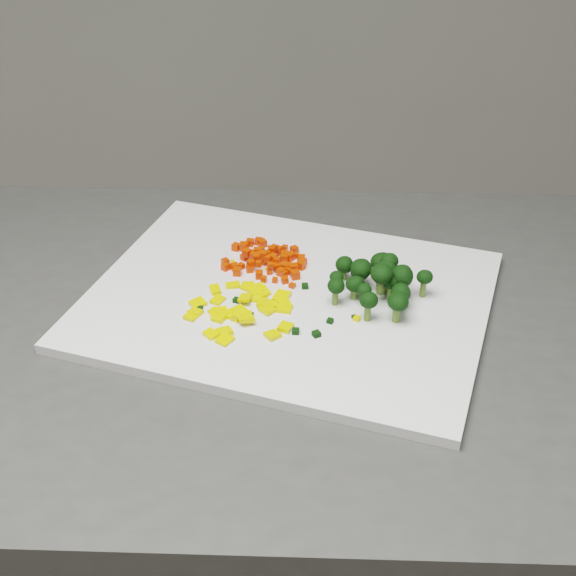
{
  "coord_description": "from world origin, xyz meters",
  "views": [
    {
      "loc": [
        -0.17,
        -0.12,
        1.42
      ],
      "look_at": [
        -0.08,
        0.62,
        0.92
      ],
      "focal_mm": 50.0,
      "sensor_mm": 36.0,
      "label": 1
    }
  ],
  "objects": [
    {
      "name": "carrot_cube_4",
      "position": [
        -0.1,
        0.74,
        0.92
      ],
      "size": [
        0.01,
        0.01,
        0.01
      ],
      "primitive_type": "cube",
      "rotation": [
        0.0,
        0.0,
        2.78
      ],
      "color": "#EE2702",
      "rests_on": "carrot_pile"
    },
    {
      "name": "carrot_cube_20",
      "position": [
        -0.05,
        0.7,
        0.92
      ],
      "size": [
        0.01,
        0.01,
        0.01
      ],
      "primitive_type": "cube",
      "rotation": [
        0.0,
        0.0,
        2.97
      ],
      "color": "#EE2702",
      "rests_on": "carrot_pile"
    },
    {
      "name": "pepper_chunk_36",
      "position": [
        -0.11,
        0.63,
        0.91
      ],
      "size": [
        0.02,
        0.02,
        0.01
      ],
      "primitive_type": "cube",
      "rotation": [
        0.11,
        -0.09,
        0.81
      ],
      "color": "yellow",
      "rests_on": "pepper_pile"
    },
    {
      "name": "carrot_cube_17",
      "position": [
        -0.1,
        0.69,
        0.92
      ],
      "size": [
        0.01,
        0.01,
        0.01
      ],
      "primitive_type": "cube",
      "rotation": [
        0.0,
        0.0,
        2.94
      ],
      "color": "#EE2702",
      "rests_on": "carrot_pile"
    },
    {
      "name": "broccoli_floret_3",
      "position": [
        0.0,
        0.63,
        0.93
      ],
      "size": [
        0.03,
        0.03,
        0.03
      ],
      "primitive_type": null,
      "color": "black",
      "rests_on": "broccoli_pile"
    },
    {
      "name": "carrot_cube_57",
      "position": [
        -0.11,
        0.68,
        0.92
      ],
      "size": [
        0.01,
        0.01,
        0.01
      ],
      "primitive_type": "cube",
      "rotation": [
        0.0,
        0.0,
        1.33
      ],
      "color": "#EE2702",
      "rests_on": "carrot_pile"
    },
    {
      "name": "carrot_cube_11",
      "position": [
        -0.1,
        0.67,
        0.91
      ],
      "size": [
        0.01,
        0.01,
        0.01
      ],
      "primitive_type": "cube",
      "rotation": [
        0.0,
        0.0,
        1.66
      ],
      "color": "#EE2702",
      "rests_on": "carrot_pile"
    },
    {
      "name": "stray_bit_6",
      "position": [
        -0.08,
        0.55,
        0.91
      ],
      "size": [
        0.01,
        0.01,
        0.01
      ],
      "primitive_type": "cube",
      "rotation": [
        0.0,
        0.0,
        2.93
      ],
      "color": "black",
      "rests_on": "cutting_board"
    },
    {
      "name": "pepper_chunk_13",
      "position": [
        -0.15,
        0.56,
        0.91
      ],
      "size": [
        0.02,
        0.02,
        0.01
      ],
      "primitive_type": "cube",
      "rotation": [
        -0.11,
        0.04,
        0.31
      ],
      "color": "yellow",
      "rests_on": "pepper_pile"
    },
    {
      "name": "carrot_cube_50",
      "position": [
        -0.08,
        0.66,
        0.92
      ],
      "size": [
        0.01,
        0.01,
        0.01
      ],
      "primitive_type": "cube",
      "rotation": [
        0.0,
        0.0,
        2.22
      ],
      "color": "#EE2702",
      "rests_on": "carrot_pile"
    },
    {
      "name": "carrot_cube_2",
      "position": [
        -0.11,
        0.66,
        0.92
      ],
      "size": [
        0.01,
        0.01,
        0.01
      ],
      "primitive_type": "cube",
      "rotation": [
        0.0,
        0.0,
        1.49
      ],
      "color": "#EE2702",
      "rests_on": "carrot_pile"
    },
    {
      "name": "carrot_cube_7",
      "position": [
        -0.06,
        0.72,
        0.92
      ],
      "size": [
        0.01,
        0.01,
        0.01
      ],
      "primitive_type": "cube",
      "rotation": [
        0.0,
        0.0,
        0.38
      ],
      "color": "#EE2702",
      "rests_on": "carrot_pile"
    },
    {
      "name": "carrot_cube_30",
      "position": [
        -0.08,
        0.67,
        0.91
      ],
      "size": [
        0.01,
        0.01,
        0.01
      ],
      "primitive_type": "cube",
      "rotation": [
        0.0,
        0.0,
        2.19
      ],
      "color": "#EE2702",
      "rests_on": "carrot_pile"
    },
    {
      "name": "carrot_cube_46",
      "position": [
        -0.08,
        0.67,
        0.92
      ],
      "size": [
        0.01,
        0.01,
        0.01
      ],
      "primitive_type": "cube",
      "rotation": [
        0.0,
        0.0,
        2.44
      ],
      "color": "#EE2702",
      "rests_on": "carrot_pile"
    },
    {
      "name": "carrot_cube_49",
      "position": [
        -0.11,
        0.71,
        0.91
      ],
      "size": [
        0.01,
        0.01,
        0.01
      ],
      "primitive_type": "cube",
      "rotation": [
        0.0,
        0.0,
        1.94
      ],
      "color": "#EE2702",
      "rests_on": "carrot_pile"
    },
    {
      "name": "carrot_cube_64",
      "position": [
        -0.08,
        0.68,
        0.92
      ],
      "size": [
        0.01,
        0.01,
        0.01
      ],
      "primitive_type": "cube",
      "rotation": [
        0.0,
        0.0,
        1.06
      ],
      "color": "#EE2702",
      "rests_on": "carrot_pile"
    },
    {
      "name": "pepper_chunk_0",
      "position": [
        -0.18,
        0.62,
        0.91
      ],
      "size": [
        0.02,
        0.02,
        0.01
      ],
      "primitive_type": "cube",
      "rotation": [
        -0.05,
        -0.13,
        2.1
      ],
      "color": "yellow",
      "rests_on": "pepper_pile"
    },
    {
      "name": "stray_bit_9",
      "position": [
        -0.14,
        0.62,
        0.91
      ],
      "size": [
        0.01,
        0.01,
        0.0
      ],
      "primitive_type": "cube",
      "rotation": [
        0.0,
        0.0,
        2.64
      ],
      "color": "black",
      "rests_on": "cutting_board"
    },
    {
      "name": "counter_block",
      "position": [
        -0.12,
        0.6,
        0.45
      ],
      "size": [
        0.99,
        0.76,
        0.9
      ],
      "primitive_type": "cube",
      "rotation": [
        0.0,
        0.0,
        -0.15
      ],
      "color": "#3F3F3D",
      "rests_on": "ground"
    },
    {
      "name": "broccoli_floret_21",
      "position": [
        0.03,
        0.62,
        0.93
      ],
      "size": [
        0.02,
        0.02,
        0.03
      ],
      "primitive_type": null,
      "color": "black",
      "rests_on": "broccoli_pile"
    },
    {
      "name": "broccoli_floret_2",
      "position": [
        0.03,
        0.65,
        0.93
      ],
      "size": [
        0.03,
        0.03,
        0.03
      ],
      "primitive_type": null,
      "color": "black",
      "rests_on": "broccoli_pile"
    },
    {
      "name": "broccoli_floret_10",
      "position": [
        0.0,
        0.63,
        0.93
      ],
      "size": [
        0.02,
        0.02,
        0.03
      ],
      "primitive_type": null,
      "color": "black",
      "rests_on": "broccoli_pile"
    },
    {
      "name": "pepper_chunk_11",
      "position": [
        -0.12,
        0.64,
        0.91
      ],
      "size": [
        0.02,
        0.02,
        0.01
      ],
      "primitive_type": "cube",
      "rotation": [
        0.02,
        -0.1,
        0.82
      ],
      "color": "yellow",
      "rests_on": "pepper_pile"
    },
    {
      "name": "broccoli_pile",
      "position": [
        0.03,
        0.61,
        0.94
      ],
      "size": [
        0.12,
        0.12,
        0.05
      ],
      "primitive_type": null,
      "color": "black",
      "rests_on": "cutting_board"
    },
    {
      "name": "carrot_cube_12",
      "position": [
        -0.07,
        0.68,
        0.92
      ],
      "size": [
        0.01,
        0.01,
        0.01
      ],
      "primitive_type": "cube",
      "rotation": [
        0.0,
        0.0,
        1.68
      ],
      "color": "#EE2702",
      "rests_on": "carrot_pile"
    },
    {
      "name": "pepper_chunk_26",
      "position": [
        -0.14,
        0.6,
        0.91
      ],
      "size": [
        0.02,
        0.02,
        0.01
      ],
      "primitive_type": "cube",
      "rotation": [
        -0.07,
        0.15,
        2.04
      ],
      "color": "yellow",
      "rests_on": "pepper_pile"
    },
    {
      "name": "pepper_chunk_16",
      "position": [
        -0.09,
        0.6,
        0.91
      ],
      "size": [
        0.02,
        0.02,
        0.01
      ],
      "primitive_type": "cube",
      "rotation": [
        0.11,
        -0.03,
        1.24
      ],
      "color": "yellow",
      "rests_on": "pepper_pile"
    },
    {
      "name": "pepper_chunk_4",
      "position": [
        -0.1,
        0.55,
        0.91
      ],
      "size": [
        0.02,
        0.02,
        0.01
      ],
      "primitive_type": "cube",
      "rotation": [
        -0.07,
        0.11,
        0.53
      ],
      "color": "yellow",
      "rests_on": "pepper_pile"
    },
    {
      "name": "carrot_cube_34",
      "position": [
        -0.12,
        0.7,
        0.92
      ],
      "size": [
        0.01,
        0.01,
        0.01
      ],
      "primitive_type": "cube",
      "rotation": [
        0.0,
        0.0,
        0.88
      ],
      "color": "#EE2702",
      "rests_on": "carrot_pile"
    },
    {
      "name": "pepper_chunk_21",
      "position": [
        -0.16,
        0.56,
        0.91
      ],
      "size": [
        0.02,
        0.02,
        0.01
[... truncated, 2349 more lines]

